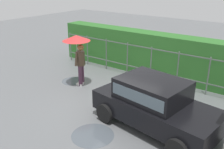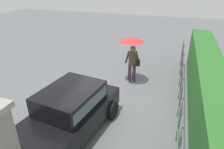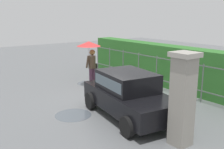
% 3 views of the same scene
% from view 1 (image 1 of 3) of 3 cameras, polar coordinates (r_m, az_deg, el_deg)
% --- Properties ---
extents(ground_plane, '(40.00, 40.00, 0.00)m').
position_cam_1_polar(ground_plane, '(8.89, 0.78, -6.81)').
color(ground_plane, slate).
extents(car, '(3.91, 2.28, 1.48)m').
position_cam_1_polar(car, '(7.41, 9.57, -6.21)').
color(car, black).
rests_on(car, ground).
extents(pedestrian, '(1.09, 1.09, 2.10)m').
position_cam_1_polar(pedestrian, '(10.00, -7.76, 6.20)').
color(pedestrian, '#47283D').
rests_on(pedestrian, ground).
extents(fence_section, '(9.62, 0.05, 1.50)m').
position_cam_1_polar(fence_section, '(10.73, 8.85, 2.76)').
color(fence_section, '#59605B').
rests_on(fence_section, ground).
extents(hedge_row, '(10.57, 0.90, 1.90)m').
position_cam_1_polar(hedge_row, '(11.38, 10.80, 4.37)').
color(hedge_row, '#2D6B28').
rests_on(hedge_row, ground).
extents(puddle_near, '(1.22, 1.22, 0.00)m').
position_cam_1_polar(puddle_near, '(7.33, -4.41, -13.62)').
color(puddle_near, '#4C545B').
rests_on(puddle_near, ground).
extents(puddle_far, '(0.99, 0.99, 0.00)m').
position_cam_1_polar(puddle_far, '(10.95, -8.80, -1.46)').
color(puddle_far, '#4C545B').
rests_on(puddle_far, ground).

